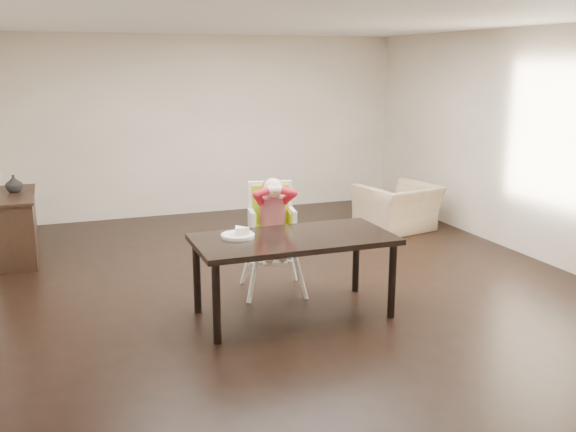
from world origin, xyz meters
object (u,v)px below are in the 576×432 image
object	(u,v)px
dining_table	(294,245)
sideboard	(18,226)
armchair	(398,200)
high_chair	(272,212)

from	to	relation	value
dining_table	sideboard	distance (m)	3.71
armchair	sideboard	distance (m)	4.92
high_chair	sideboard	distance (m)	3.27
high_chair	armchair	world-z (taller)	high_chair
dining_table	armchair	distance (m)	3.44
armchair	high_chair	bearing A→B (deg)	22.47
dining_table	sideboard	world-z (taller)	sideboard
high_chair	sideboard	size ratio (longest dim) A/B	0.93
dining_table	armchair	size ratio (longest dim) A/B	1.81
high_chair	sideboard	world-z (taller)	high_chair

